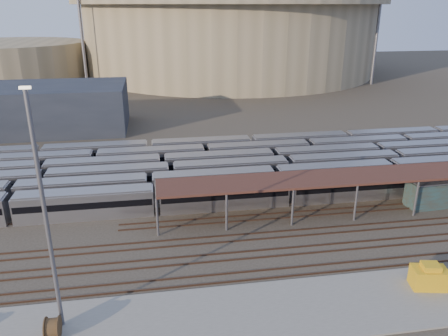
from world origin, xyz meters
The scene contains 14 objects.
ground centered at (0.00, 0.00, 0.00)m, with size 420.00×420.00×0.00m, color #383026.
apron centered at (-5.00, -15.00, 0.10)m, with size 50.00×9.00×0.20m, color gray.
subway_trains centered at (0.06, 18.50, 1.80)m, with size 129.97×23.90×3.60m.
inspection_shed centered at (22.00, 4.00, 4.98)m, with size 60.30×6.00×5.30m.
empty_tracks centered at (0.00, -5.00, 0.09)m, with size 170.00×9.62×0.18m.
stadium centered at (25.00, 140.00, 16.47)m, with size 124.00×124.00×32.50m.
secondary_arena centered at (-60.00, 130.00, 7.00)m, with size 56.00×56.00×14.00m, color gray.
service_building centered at (-35.00, 55.00, 5.00)m, with size 42.00×20.00×10.00m, color #1E232D.
floodlight_0 centered at (-30.00, 110.00, 20.65)m, with size 4.00×1.00×38.40m.
floodlight_2 centered at (70.00, 100.00, 20.65)m, with size 4.00×1.00×38.40m.
floodlight_3 centered at (-10.00, 160.00, 20.65)m, with size 4.00×1.00×38.40m.
cable_reel_east centered at (-17.16, -15.28, 1.17)m, with size 1.93×1.93×1.07m, color brown.
yard_light_pole centered at (-16.72, -13.77, 10.83)m, with size 0.80×0.36×21.09m.
yellow_equipment centered at (18.50, -13.90, 1.24)m, with size 3.34×2.09×2.09m, color gold.
Camera 1 is at (-7.62, -47.04, 26.76)m, focal length 35.00 mm.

